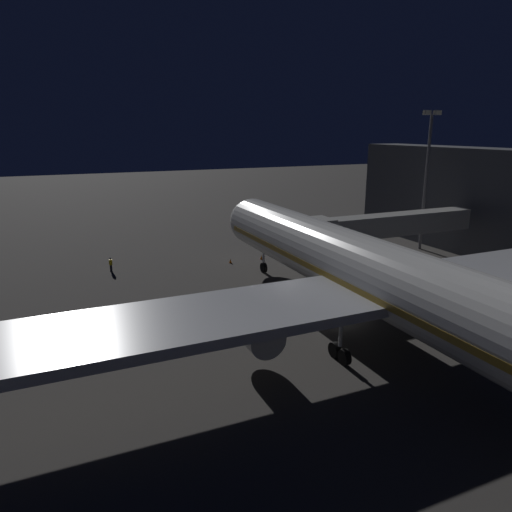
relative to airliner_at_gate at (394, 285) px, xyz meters
name	(u,v)px	position (x,y,z in m)	size (l,w,h in m)	color
ground_plane	(335,319)	(0.00, -7.41, -5.53)	(320.00, 320.00, 0.00)	#383533
airliner_at_gate	(394,285)	(0.00, 0.00, 0.00)	(57.67, 59.89, 18.30)	silver
jet_bridge	(378,226)	(-12.48, -17.84, 0.12)	(23.39, 3.40, 7.19)	#9E9E99
apron_floodlight_mast	(427,172)	(-25.50, -24.51, 5.51)	(2.90, 0.50, 19.17)	#59595E
ground_crew_marshaller_fwd	(111,264)	(16.78, -31.05, -4.57)	(0.40, 0.40, 1.75)	black
traffic_cone_nose_port	(261,257)	(-2.20, -28.59, -5.26)	(0.36, 0.36, 0.55)	orange
traffic_cone_nose_starboard	(230,261)	(2.20, -28.59, -5.26)	(0.36, 0.36, 0.55)	orange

